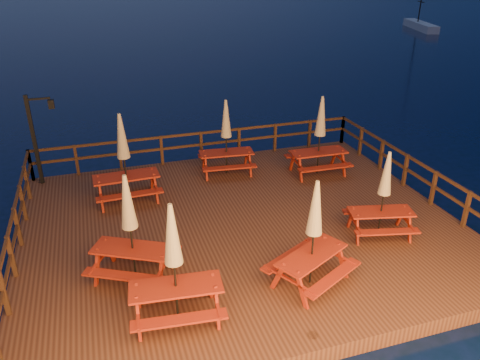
% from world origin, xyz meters
% --- Properties ---
extents(ground, '(500.00, 500.00, 0.00)m').
position_xyz_m(ground, '(0.00, 0.00, 0.00)').
color(ground, black).
rests_on(ground, ground).
extents(deck, '(12.00, 10.00, 0.40)m').
position_xyz_m(deck, '(0.00, 0.00, 0.20)').
color(deck, '#442316').
rests_on(deck, ground).
extents(deck_piles, '(11.44, 9.44, 1.40)m').
position_xyz_m(deck_piles, '(0.00, 0.00, -0.30)').
color(deck_piles, '#331C10').
rests_on(deck_piles, ground).
extents(railing, '(11.80, 9.75, 1.10)m').
position_xyz_m(railing, '(0.00, 1.78, 1.16)').
color(railing, '#331C10').
rests_on(railing, deck).
extents(lamp_post, '(0.85, 0.18, 3.00)m').
position_xyz_m(lamp_post, '(-5.39, 4.55, 2.20)').
color(lamp_post, black).
rests_on(lamp_post, deck).
extents(sailboat, '(3.54, 7.73, 11.42)m').
position_xyz_m(sailboat, '(32.16, 34.67, 0.38)').
color(sailboat, silver).
rests_on(sailboat, ground).
extents(picnic_table_0, '(1.97, 1.64, 2.75)m').
position_xyz_m(picnic_table_0, '(3.57, 2.45, 1.83)').
color(picnic_table_0, maroon).
rests_on(picnic_table_0, deck).
extents(picnic_table_1, '(1.97, 1.75, 2.42)m').
position_xyz_m(picnic_table_1, '(3.35, -1.71, 1.66)').
color(picnic_table_1, maroon).
rests_on(picnic_table_1, deck).
extents(picnic_table_2, '(2.35, 2.21, 2.64)m').
position_xyz_m(picnic_table_2, '(-3.15, -1.58, 1.77)').
color(picnic_table_2, maroon).
rests_on(picnic_table_2, deck).
extents(picnic_table_3, '(2.01, 1.67, 2.79)m').
position_xyz_m(picnic_table_3, '(-2.92, 2.40, 1.85)').
color(picnic_table_3, maroon).
rests_on(picnic_table_3, deck).
extents(picnic_table_4, '(2.31, 2.17, 2.61)m').
position_xyz_m(picnic_table_4, '(0.68, -3.04, 1.76)').
color(picnic_table_4, maroon).
rests_on(picnic_table_4, deck).
extents(picnic_table_5, '(1.98, 1.69, 2.62)m').
position_xyz_m(picnic_table_5, '(0.56, 3.44, 1.76)').
color(picnic_table_5, maroon).
rests_on(picnic_table_5, deck).
extents(picnic_table_6, '(2.03, 1.74, 2.69)m').
position_xyz_m(picnic_table_6, '(-2.46, -3.26, 1.80)').
color(picnic_table_6, maroon).
rests_on(picnic_table_6, deck).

